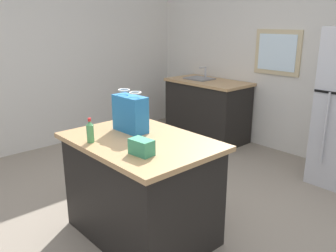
% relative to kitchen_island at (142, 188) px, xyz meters
% --- Properties ---
extents(ground, '(6.55, 6.55, 0.00)m').
position_rel_kitchen_island_xyz_m(ground, '(-0.00, 0.16, -0.44)').
color(ground, gray).
extents(back_wall, '(5.46, 0.13, 2.79)m').
position_rel_kitchen_island_xyz_m(back_wall, '(-0.01, 2.76, 0.95)').
color(back_wall, silver).
rests_on(back_wall, ground).
extents(left_wall, '(0.10, 5.21, 2.79)m').
position_rel_kitchen_island_xyz_m(left_wall, '(-2.73, 0.16, 0.95)').
color(left_wall, silver).
rests_on(left_wall, ground).
extents(kitchen_island, '(1.24, 0.88, 0.87)m').
position_rel_kitchen_island_xyz_m(kitchen_island, '(0.00, 0.00, 0.00)').
color(kitchen_island, black).
rests_on(kitchen_island, ground).
extents(sink_counter, '(1.27, 0.67, 1.10)m').
position_rel_kitchen_island_xyz_m(sink_counter, '(-1.38, 2.37, 0.03)').
color(sink_counter, black).
rests_on(sink_counter, ground).
extents(shopping_bag, '(0.32, 0.16, 0.35)m').
position_rel_kitchen_island_xyz_m(shopping_bag, '(-0.23, 0.07, 0.59)').
color(shopping_bag, '#236BAD').
rests_on(shopping_bag, kitchen_island).
extents(small_box, '(0.18, 0.12, 0.11)m').
position_rel_kitchen_island_xyz_m(small_box, '(0.27, -0.20, 0.49)').
color(small_box, '#388E66').
rests_on(small_box, kitchen_island).
extents(bottle, '(0.06, 0.06, 0.20)m').
position_rel_kitchen_island_xyz_m(bottle, '(-0.20, -0.33, 0.52)').
color(bottle, '#4C9956').
rests_on(bottle, kitchen_island).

